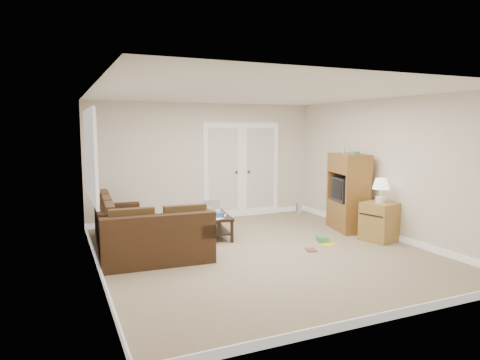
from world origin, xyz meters
name	(u,v)px	position (x,y,z in m)	size (l,w,h in m)	color
floor	(262,252)	(0.00, 0.00, 0.00)	(5.50, 5.50, 0.00)	tan
ceiling	(263,93)	(0.00, 0.00, 2.50)	(5.00, 5.50, 0.02)	white
wall_left	(95,182)	(-2.50, 0.00, 1.25)	(0.02, 5.50, 2.50)	#F0E3D0
wall_right	(386,168)	(2.50, 0.00, 1.25)	(0.02, 5.50, 2.50)	#F0E3D0
wall_back	(205,162)	(0.00, 2.75, 1.25)	(5.00, 0.02, 2.50)	#F0E3D0
wall_front	(387,202)	(0.00, -2.75, 1.25)	(5.00, 0.02, 2.50)	#F0E3D0
baseboards	(262,249)	(0.00, 0.00, 0.05)	(5.00, 5.50, 0.10)	white
french_doors	(242,170)	(0.85, 2.71, 1.04)	(1.80, 0.05, 2.13)	white
window_left	(91,155)	(-2.46, 1.00, 1.55)	(0.05, 1.92, 1.42)	white
sectional_sofa	(136,234)	(-1.86, 0.77, 0.30)	(1.69, 2.55, 0.76)	#3A2616
coffee_table	(214,224)	(-0.37, 1.22, 0.23)	(0.64, 1.08, 0.69)	black
tv_armoire	(348,192)	(2.20, 0.67, 0.75)	(0.70, 1.02, 1.59)	brown
side_cabinet	(380,218)	(2.20, -0.21, 0.40)	(0.64, 0.64, 1.10)	#A47E3C
space_heater	(299,207)	(2.19, 2.45, 0.14)	(0.11, 0.09, 0.28)	silver
floor_magazine	(329,244)	(1.23, -0.08, 0.00)	(0.27, 0.21, 0.01)	yellow
floor_greenbox	(322,239)	(1.24, 0.13, 0.04)	(0.17, 0.22, 0.09)	#439555
floor_book	(306,250)	(0.69, -0.24, 0.01)	(0.16, 0.22, 0.02)	brown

